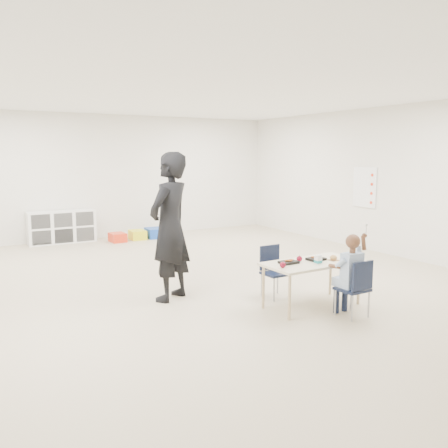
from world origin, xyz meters
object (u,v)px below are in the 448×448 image
table (312,284)px  child (353,271)px  chair_near (352,288)px  cubby_shelf (62,227)px  adult (170,227)px

table → child: size_ratio=1.17×
chair_near → cubby_shelf: cubby_shelf is taller
child → cubby_shelf: bearing=105.1°
table → child: 0.61m
chair_near → child: size_ratio=0.63×
child → cubby_shelf: (-2.02, 6.59, -0.19)m
cubby_shelf → child: bearing=-73.0°
table → chair_near: 0.56m
chair_near → cubby_shelf: size_ratio=0.49×
chair_near → adult: bearing=131.4°
cubby_shelf → chair_near: bearing=-73.0°
table → chair_near: bearing=-74.3°
chair_near → child: bearing=0.0°
table → adult: (-1.42, 1.15, 0.67)m
child → adult: adult is taller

